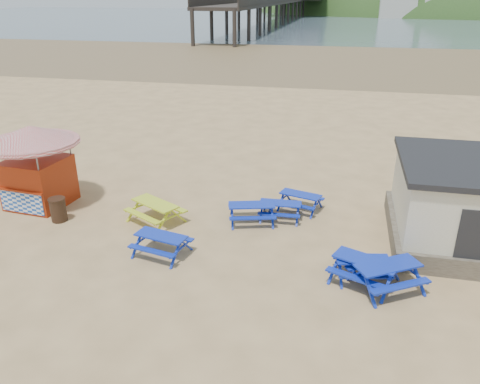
% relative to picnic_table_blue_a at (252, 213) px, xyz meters
% --- Properties ---
extents(ground, '(400.00, 400.00, 0.00)m').
position_rel_picnic_table_blue_a_xyz_m(ground, '(-1.46, -0.91, -0.39)').
color(ground, tan).
rests_on(ground, ground).
extents(wet_sand, '(400.00, 400.00, 0.00)m').
position_rel_picnic_table_blue_a_xyz_m(wet_sand, '(-1.46, 54.09, -0.38)').
color(wet_sand, brown).
rests_on(wet_sand, ground).
extents(sea, '(400.00, 400.00, 0.00)m').
position_rel_picnic_table_blue_a_xyz_m(sea, '(-1.46, 169.09, -0.38)').
color(sea, '#495B68').
rests_on(sea, ground).
extents(picnic_table_blue_a, '(2.16, 1.92, 0.77)m').
position_rel_picnic_table_blue_a_xyz_m(picnic_table_blue_a, '(0.00, 0.00, 0.00)').
color(picnic_table_blue_a, '#0019B0').
rests_on(picnic_table_blue_a, ground).
extents(picnic_table_blue_b, '(2.03, 1.80, 0.72)m').
position_rel_picnic_table_blue_a_xyz_m(picnic_table_blue_b, '(1.79, 1.59, -0.03)').
color(picnic_table_blue_b, '#0019B0').
rests_on(picnic_table_blue_b, ground).
extents(picnic_table_blue_c, '(1.73, 1.41, 0.70)m').
position_rel_picnic_table_blue_a_xyz_m(picnic_table_blue_c, '(1.08, 0.56, -0.03)').
color(picnic_table_blue_c, '#0019B0').
rests_on(picnic_table_blue_c, ground).
extents(picnic_table_blue_d, '(2.09, 1.82, 0.77)m').
position_rel_picnic_table_blue_a_xyz_m(picnic_table_blue_d, '(-2.58, -3.21, -0.00)').
color(picnic_table_blue_d, '#0019B0').
rests_on(picnic_table_blue_d, ground).
extents(picnic_table_blue_e, '(2.45, 2.25, 0.83)m').
position_rel_picnic_table_blue_a_xyz_m(picnic_table_blue_e, '(4.34, -3.44, 0.03)').
color(picnic_table_blue_e, '#0019B0').
rests_on(picnic_table_blue_e, ground).
extents(picnic_table_blue_f, '(2.59, 2.46, 0.85)m').
position_rel_picnic_table_blue_a_xyz_m(picnic_table_blue_f, '(5.00, -3.62, 0.04)').
color(picnic_table_blue_f, '#0019B0').
rests_on(picnic_table_blue_f, ground).
extents(picnic_table_yellow, '(2.58, 2.42, 0.86)m').
position_rel_picnic_table_blue_a_xyz_m(picnic_table_yellow, '(-3.75, -0.86, 0.04)').
color(picnic_table_yellow, '#B0D329').
rests_on(picnic_table_yellow, ground).
extents(ice_cream_kiosk, '(4.26, 4.26, 3.52)m').
position_rel_picnic_table_blue_a_xyz_m(ice_cream_kiosk, '(-9.28, -0.32, 1.83)').
color(ice_cream_kiosk, maroon).
rests_on(ice_cream_kiosk, ground).
extents(litter_bin, '(0.67, 0.67, 0.98)m').
position_rel_picnic_table_blue_a_xyz_m(litter_bin, '(-7.63, -1.62, 0.12)').
color(litter_bin, '#312115').
rests_on(litter_bin, ground).
extents(pier, '(24.00, 220.00, 39.29)m').
position_rel_picnic_table_blue_a_xyz_m(pier, '(-19.45, 177.32, 5.08)').
color(pier, black).
rests_on(pier, ground).
extents(picnic_table_blue_g, '(1.94, 1.68, 0.72)m').
position_rel_picnic_table_blue_a_xyz_m(picnic_table_blue_g, '(4.27, -3.20, -0.03)').
color(picnic_table_blue_g, '#0019B0').
rests_on(picnic_table_blue_g, ground).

